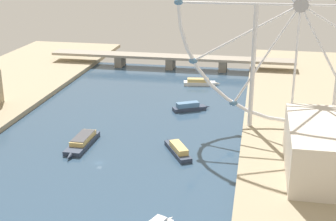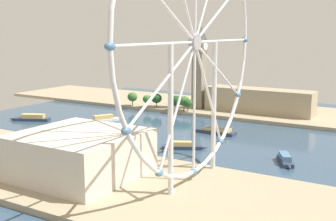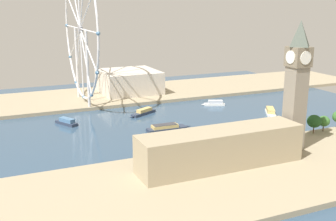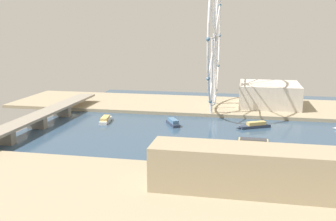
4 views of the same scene
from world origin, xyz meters
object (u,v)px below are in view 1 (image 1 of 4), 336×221
Objects in this scene: tour_boat_3 at (178,149)px; tour_boat_4 at (189,107)px; river_bridge at (171,58)px; tour_boat_2 at (200,82)px; ferris_wheel at (301,6)px; tour_boat_0 at (82,142)px.

tour_boat_3 is 1.21× the size of tour_boat_4.
tour_boat_2 is (30.20, -45.59, -6.18)m from river_bridge.
tour_boat_2 is (-59.99, 84.66, -66.19)m from ferris_wheel.
river_bridge is at bearing 78.51° from tour_boat_4.
river_bridge reaches higher than tour_boat_3.
tour_boat_3 is (4.53, -122.24, -0.07)m from tour_boat_2.
river_bridge reaches higher than tour_boat_4.
tour_boat_2 is (45.14, 121.96, -0.01)m from tour_boat_0.
tour_boat_3 reaches higher than tour_boat_2.
tour_boat_4 reaches higher than tour_boat_0.
tour_boat_0 is 1.51× the size of tour_boat_4.
ferris_wheel reaches higher than tour_boat_0.
tour_boat_0 is 49.67m from tour_boat_3.
tour_boat_4 is (30.88, -102.86, -6.05)m from river_bridge.
tour_boat_0 is at bearing -118.78° from tour_boat_2.
tour_boat_0 is 79.27m from tour_boat_4.
tour_boat_2 is 57.27m from tour_boat_4.
tour_boat_0 reaches higher than tour_boat_2.
tour_boat_0 is at bearing -153.51° from tour_boat_4.
tour_boat_3 is (-55.46, -37.58, -66.25)m from ferris_wheel.
tour_boat_2 is 1.18× the size of tour_boat_4.
tour_boat_4 is (45.82, 64.69, 0.12)m from tour_boat_0.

